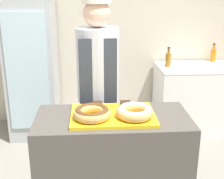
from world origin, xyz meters
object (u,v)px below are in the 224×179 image
baker_person (98,90)px  chest_freezer (193,97)px  serving_tray (113,115)px  donut_chocolate_glaze (92,113)px  beverage_fridge (33,68)px  brownie_back_right (126,104)px  brownie_back_left (97,104)px  bottle_amber (168,59)px  donut_light_glaze (135,111)px  bottle_orange (213,55)px

baker_person → chest_freezer: (1.30, 1.17, -0.53)m
serving_tray → donut_chocolate_glaze: donut_chocolate_glaze is taller
serving_tray → beverage_fridge: beverage_fridge is taller
brownie_back_right → chest_freezer: 1.99m
brownie_back_left → bottle_amber: bearing=59.3°
donut_chocolate_glaze → donut_light_glaze: same height
beverage_fridge → bottle_orange: 2.42m
baker_person → chest_freezer: baker_person is taller
beverage_fridge → serving_tray: bearing=-62.7°
donut_chocolate_glaze → brownie_back_right: bearing=40.1°
beverage_fridge → donut_chocolate_glaze: bearing=-67.6°
donut_chocolate_glaze → bottle_orange: 2.65m
donut_chocolate_glaze → brownie_back_left: 0.23m
serving_tray → bottle_orange: (1.52, 1.99, 0.00)m
chest_freezer → bottle_orange: 0.66m
brownie_back_left → brownie_back_right: size_ratio=1.00×
serving_tray → brownie_back_right: 0.20m
bottle_orange → serving_tray: bearing=-127.3°
serving_tray → brownie_back_left: (-0.11, 0.16, 0.03)m
bottle_orange → donut_chocolate_glaze: bearing=-129.1°
donut_light_glaze → bottle_orange: bearing=56.5°
beverage_fridge → bottle_orange: beverage_fridge is taller
chest_freezer → bottle_orange: bottle_orange is taller
baker_person → beverage_fridge: size_ratio=1.04×
serving_tray → brownie_back_right: size_ratio=7.80×
brownie_back_right → donut_light_glaze: bearing=-79.6°
serving_tray → beverage_fridge: (-0.89, 1.73, -0.08)m
brownie_back_right → baker_person: bearing=117.6°
chest_freezer → bottle_orange: bearing=39.2°
donut_light_glaze → brownie_back_right: 0.23m
donut_light_glaze → baker_person: bearing=111.9°
serving_tray → brownie_back_right: bearing=54.6°
donut_chocolate_glaze → baker_person: (0.06, 0.62, -0.05)m
serving_tray → baker_person: size_ratio=0.34×
donut_chocolate_glaze → bottle_amber: bottle_amber is taller
donut_light_glaze → beverage_fridge: 2.08m
bottle_orange → bottle_amber: 0.72m
donut_light_glaze → serving_tray: bearing=156.7°
brownie_back_left → beverage_fridge: bearing=116.4°
baker_person → serving_tray: bearing=-80.1°
bottle_amber → baker_person: bearing=-127.9°
serving_tray → donut_chocolate_glaze: 0.18m
brownie_back_left → chest_freezer: 2.12m
beverage_fridge → chest_freezer: beverage_fridge is taller
beverage_fridge → bottle_amber: beverage_fridge is taller
brownie_back_right → serving_tray: bearing=-125.4°
serving_tray → chest_freezer: serving_tray is taller
brownie_back_left → bottle_orange: (1.63, 1.83, -0.03)m
beverage_fridge → donut_light_glaze: bearing=-59.7°
serving_tray → beverage_fridge: size_ratio=0.36×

